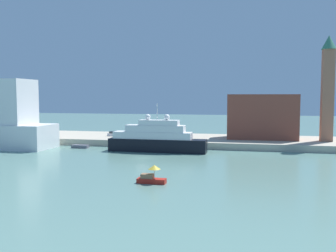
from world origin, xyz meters
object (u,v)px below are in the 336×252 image
small_motorboat (152,176)px  mooring_bollard (148,139)px  person_figure (122,136)px  bell_tower (328,85)px  work_barge (80,146)px  parked_car (114,134)px  harbor_building (262,117)px  large_yacht (156,139)px

small_motorboat → mooring_bollard: small_motorboat is taller
small_motorboat → person_figure: bearing=115.3°
small_motorboat → bell_tower: size_ratio=0.16×
person_figure → mooring_bollard: 8.21m
work_barge → parked_car: size_ratio=1.15×
work_barge → person_figure: 11.86m
small_motorboat → work_barge: bearing=129.8°
small_motorboat → harbor_building: harbor_building is taller
work_barge → harbor_building: 49.82m
small_motorboat → person_figure: (-19.91, 42.10, 1.53)m
work_barge → harbor_building: bearing=20.5°
parked_car → person_figure: (4.92, -6.83, 0.24)m
large_yacht → parked_car: large_yacht is taller
parked_car → person_figure: bearing=-54.2°
harbor_building → parked_car: harbor_building is taller
small_motorboat → parked_car: size_ratio=1.16×
small_motorboat → bell_tower: (33.62, 48.69, 15.24)m
small_motorboat → mooring_bollard: (-12.01, 39.92, 1.10)m
small_motorboat → parked_car: parked_car is taller
work_barge → mooring_bollard: bearing=18.7°
work_barge → mooring_bollard: 17.59m
work_barge → large_yacht: bearing=-5.3°
harbor_building → mooring_bollard: harbor_building is taller
large_yacht → small_motorboat: large_yacht is taller
harbor_building → bell_tower: size_ratio=0.68×
bell_tower → mooring_bollard: 48.57m
large_yacht → parked_car: bearing=135.9°
work_barge → person_figure: (8.67, 7.80, 2.17)m
parked_car → person_figure: person_figure is taller
harbor_building → person_figure: size_ratio=10.34×
large_yacht → person_figure: bearing=141.4°
work_barge → parked_car: parked_car is taller
parked_car → work_barge: bearing=-104.4°
harbor_building → mooring_bollard: size_ratio=22.90×
person_figure → parked_car: bearing=125.8°
harbor_building → parked_car: bearing=-176.4°
small_motorboat → mooring_bollard: 41.70m
small_motorboat → harbor_building: 54.90m
work_barge → mooring_bollard: size_ratio=5.40×
bell_tower → work_barge: bearing=-167.0°
large_yacht → harbor_building: (25.25, 19.22, 4.71)m
person_figure → small_motorboat: bearing=-64.7°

